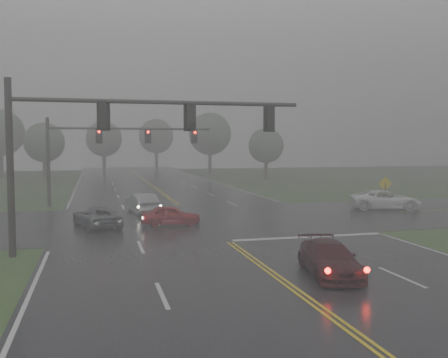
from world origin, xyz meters
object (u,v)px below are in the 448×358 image
object	(u,v)px
signal_gantry_far	(102,144)
sedan_red	(171,225)
sedan_silver	(142,213)
car_grey	(97,227)
pickup_white	(386,210)
signal_gantry_near	(106,133)
sedan_maroon	(329,276)

from	to	relation	value
signal_gantry_far	sedan_red	bearing A→B (deg)	-71.20
sedan_silver	car_grey	size ratio (longest dim) A/B	0.99
sedan_red	sedan_silver	size ratio (longest dim) A/B	0.83
car_grey	pickup_white	bearing A→B (deg)	170.65
sedan_silver	signal_gantry_near	world-z (taller)	signal_gantry_near
pickup_white	signal_gantry_far	bearing A→B (deg)	87.62
sedan_red	pickup_white	size ratio (longest dim) A/B	0.69
sedan_red	sedan_silver	distance (m)	6.16
sedan_maroon	signal_gantry_far	world-z (taller)	signal_gantry_far
car_grey	signal_gantry_near	bearing A→B (deg)	77.00
sedan_red	car_grey	distance (m)	4.48
sedan_red	sedan_silver	world-z (taller)	sedan_silver
sedan_maroon	pickup_white	world-z (taller)	pickup_white
signal_gantry_near	signal_gantry_far	xyz separation A→B (m)	(0.01, 18.33, -0.51)
sedan_red	sedan_maroon	bearing A→B (deg)	-156.58
sedan_maroon	car_grey	world-z (taller)	sedan_maroon
sedan_maroon	signal_gantry_far	bearing A→B (deg)	117.74
car_grey	signal_gantry_near	world-z (taller)	signal_gantry_near
signal_gantry_near	sedan_silver	bearing A→B (deg)	77.95
sedan_maroon	signal_gantry_near	xyz separation A→B (m)	(-8.07, 6.48, 5.54)
sedan_red	signal_gantry_near	size ratio (longest dim) A/B	0.27
sedan_silver	pickup_white	world-z (taller)	pickup_white
sedan_red	signal_gantry_near	distance (m)	9.57
sedan_red	signal_gantry_near	xyz separation A→B (m)	(-3.96, -6.73, 5.54)
sedan_maroon	car_grey	size ratio (longest dim) A/B	0.98
signal_gantry_near	car_grey	bearing A→B (deg)	93.85
sedan_maroon	sedan_red	size ratio (longest dim) A/B	1.20
sedan_red	pickup_white	distance (m)	17.39
car_grey	signal_gantry_far	distance (m)	12.17
car_grey	sedan_maroon	bearing A→B (deg)	105.06
pickup_white	signal_gantry_near	world-z (taller)	signal_gantry_near
sedan_silver	signal_gantry_near	xyz separation A→B (m)	(-2.73, -12.77, 5.54)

